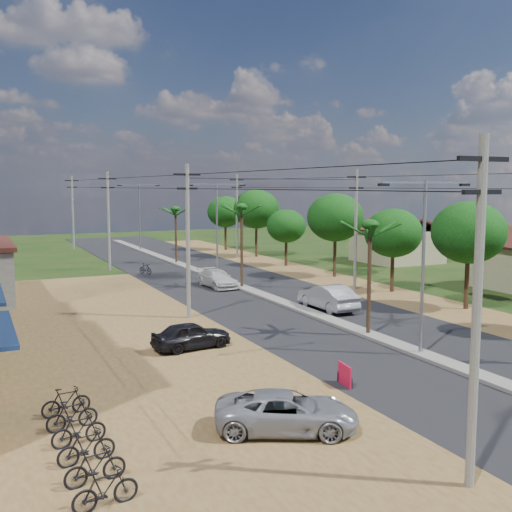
{
  "coord_description": "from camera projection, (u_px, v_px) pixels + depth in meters",
  "views": [
    {
      "loc": [
        -18.29,
        -20.87,
        7.75
      ],
      "look_at": [
        -0.87,
        15.68,
        3.0
      ],
      "focal_mm": 42.0,
      "sensor_mm": 36.0,
      "label": 1
    }
  ],
  "objects": [
    {
      "name": "dirt_lot_west",
      "position": [
        56.0,
        351.0,
        28.19
      ],
      "size": [
        18.0,
        46.0,
        0.04
      ],
      "primitive_type": "cube",
      "color": "brown",
      "rests_on": "ground"
    },
    {
      "name": "streetlight_mid",
      "position": [
        217.0,
        222.0,
        49.29
      ],
      "size": [
        5.1,
        0.18,
        8.0
      ],
      "color": "gray",
      "rests_on": "ground"
    },
    {
      "name": "car_parked_dark",
      "position": [
        191.0,
        336.0,
        28.47
      ],
      "size": [
        3.94,
        1.94,
        1.29
      ],
      "primitive_type": "imported",
      "rotation": [
        0.0,
        0.0,
        1.68
      ],
      "color": "black",
      "rests_on": "ground"
    },
    {
      "name": "tree_east_c",
      "position": [
        469.0,
        232.0,
        37.29
      ],
      "size": [
        4.6,
        4.6,
        6.83
      ],
      "color": "black",
      "rests_on": "ground"
    },
    {
      "name": "dirt_shoulder_east",
      "position": [
        373.0,
        290.0,
        44.51
      ],
      "size": [
        5.0,
        90.0,
        0.03
      ],
      "primitive_type": "cube",
      "color": "brown",
      "rests_on": "ground"
    },
    {
      "name": "utility_pole_e_c",
      "position": [
        237.0,
        214.0,
        64.15
      ],
      "size": [
        1.6,
        0.24,
        9.0
      ],
      "color": "#605E56",
      "rests_on": "ground"
    },
    {
      "name": "utility_pole_w_a",
      "position": [
        477.0,
        307.0,
        14.92
      ],
      "size": [
        1.6,
        0.24,
        9.0
      ],
      "color": "#605E56",
      "rests_on": "ground"
    },
    {
      "name": "tree_east_h",
      "position": [
        225.0,
        212.0,
        72.19
      ],
      "size": [
        4.4,
        4.4,
        6.52
      ],
      "color": "black",
      "rests_on": "ground"
    },
    {
      "name": "moto_rider_west_b",
      "position": [
        145.0,
        269.0,
        52.48
      ],
      "size": [
        1.07,
        1.62,
        0.95
      ],
      "primitive_type": "imported",
      "rotation": [
        0.0,
        0.0,
        0.43
      ],
      "color": "black",
      "rests_on": "ground"
    },
    {
      "name": "car_white_far",
      "position": [
        217.0,
        279.0,
        45.75
      ],
      "size": [
        2.08,
        4.59,
        1.3
      ],
      "primitive_type": "imported",
      "rotation": [
        0.0,
        0.0,
        0.06
      ],
      "color": "#B2B2AD",
      "rests_on": "ground"
    },
    {
      "name": "parked_scooter_row",
      "position": [
        82.0,
        438.0,
        17.28
      ],
      "size": [
        1.71,
        7.19,
        1.0
      ],
      "color": "black",
      "rests_on": "ground"
    },
    {
      "name": "house_east_far",
      "position": [
        397.0,
        239.0,
        61.23
      ],
      "size": [
        7.6,
        7.5,
        4.6
      ],
      "color": "#958B65",
      "rests_on": "ground"
    },
    {
      "name": "tree_east_d",
      "position": [
        393.0,
        233.0,
        43.49
      ],
      "size": [
        4.2,
        4.2,
        6.13
      ],
      "color": "black",
      "rests_on": "ground"
    },
    {
      "name": "streetlight_near",
      "position": [
        423.0,
        252.0,
        26.87
      ],
      "size": [
        5.1,
        0.18,
        8.0
      ],
      "color": "gray",
      "rests_on": "ground"
    },
    {
      "name": "car_silver_mid",
      "position": [
        328.0,
        298.0,
        37.47
      ],
      "size": [
        1.73,
        4.83,
        1.59
      ],
      "primitive_type": "imported",
      "rotation": [
        0.0,
        0.0,
        3.15
      ],
      "color": "gray",
      "rests_on": "ground"
    },
    {
      "name": "streetlight_far",
      "position": [
        139.0,
        211.0,
        71.7
      ],
      "size": [
        5.1,
        0.18,
        8.0
      ],
      "color": "gray",
      "rests_on": "ground"
    },
    {
      "name": "utility_pole_w_b",
      "position": [
        188.0,
        238.0,
        34.64
      ],
      "size": [
        1.6,
        0.24,
        9.0
      ],
      "color": "#605E56",
      "rests_on": "ground"
    },
    {
      "name": "moto_rider_west_a",
      "position": [
        221.0,
        281.0,
        45.9
      ],
      "size": [
        0.78,
        1.85,
        0.95
      ],
      "primitive_type": "imported",
      "rotation": [
        0.0,
        0.0,
        -0.08
      ],
      "color": "black",
      "rests_on": "ground"
    },
    {
      "name": "tree_east_e",
      "position": [
        335.0,
        218.0,
        50.66
      ],
      "size": [
        4.8,
        4.8,
        7.14
      ],
      "color": "black",
      "rests_on": "ground"
    },
    {
      "name": "utility_pole_e_b",
      "position": [
        356.0,
        226.0,
        44.43
      ],
      "size": [
        1.6,
        0.24,
        9.0
      ],
      "color": "#605E56",
      "rests_on": "ground"
    },
    {
      "name": "car_parked_silver",
      "position": [
        287.0,
        413.0,
        18.87
      ],
      "size": [
        4.97,
        3.89,
        1.26
      ],
      "primitive_type": "imported",
      "rotation": [
        0.0,
        0.0,
        1.1
      ],
      "color": "gray",
      "rests_on": "ground"
    },
    {
      "name": "tree_east_f",
      "position": [
        286.0,
        226.0,
        57.81
      ],
      "size": [
        3.8,
        3.8,
        5.52
      ],
      "color": "black",
      "rests_on": "ground"
    },
    {
      "name": "utility_pole_w_d",
      "position": [
        73.0,
        211.0,
        73.19
      ],
      "size": [
        1.6,
        0.24,
        9.0
      ],
      "color": "#605E56",
      "rests_on": "ground"
    },
    {
      "name": "median",
      "position": [
        253.0,
        292.0,
        43.56
      ],
      "size": [
        1.0,
        90.0,
        0.18
      ],
      "primitive_type": "cube",
      "color": "#605E56",
      "rests_on": "ground"
    },
    {
      "name": "palm_median_mid",
      "position": [
        242.0,
        211.0,
        44.67
      ],
      "size": [
        2.0,
        2.0,
        6.55
      ],
      "color": "black",
      "rests_on": "ground"
    },
    {
      "name": "palm_median_far",
      "position": [
        176.0,
        211.0,
        59.09
      ],
      "size": [
        2.0,
        2.0,
        5.85
      ],
      "color": "black",
      "rests_on": "ground"
    },
    {
      "name": "palm_median_near",
      "position": [
        370.0,
        230.0,
        30.37
      ],
      "size": [
        2.0,
        2.0,
        6.15
      ],
      "color": "black",
      "rests_on": "ground"
    },
    {
      "name": "ground",
      "position": [
        420.0,
        356.0,
        27.43
      ],
      "size": [
        160.0,
        160.0,
        0.0
      ],
      "primitive_type": "plane",
      "color": "black",
      "rests_on": "ground"
    },
    {
      "name": "tree_east_g",
      "position": [
        256.0,
        209.0,
        65.08
      ],
      "size": [
        5.0,
        5.0,
        7.38
      ],
      "color": "black",
      "rests_on": "ground"
    },
    {
      "name": "road",
      "position": [
        272.0,
        300.0,
        40.88
      ],
      "size": [
        12.0,
        110.0,
        0.04
      ],
      "primitive_type": "cube",
      "color": "black",
      "rests_on": "ground"
    },
    {
      "name": "utility_pole_w_c",
      "position": [
        109.0,
        219.0,
        54.37
      ],
      "size": [
        1.6,
        0.24,
        9.0
      ],
      "color": "#605E56",
      "rests_on": "ground"
    },
    {
      "name": "roadside_sign",
      "position": [
        345.0,
        375.0,
        23.19
      ],
      "size": [
        0.22,
        1.06,
        0.89
      ],
      "rotation": [
        0.0,
        0.0,
        -0.14
      ],
      "color": "#B21031",
      "rests_on": "ground"
    }
  ]
}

